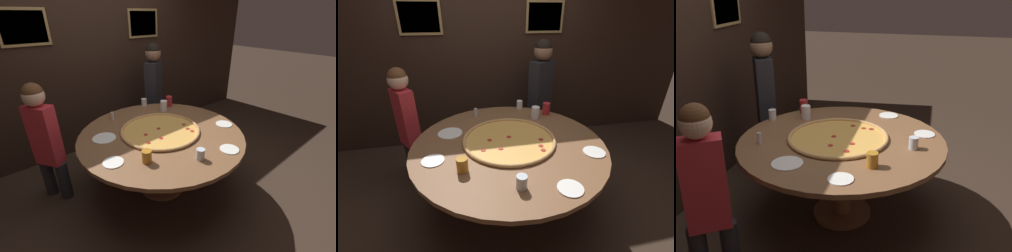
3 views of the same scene
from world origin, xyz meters
TOP-DOWN VIEW (x-y plane):
  - ground_plane at (0.00, 0.00)m, footprint 24.00×24.00m
  - back_wall at (0.00, 1.47)m, footprint 6.40×0.08m
  - dining_table at (0.00, 0.00)m, footprint 1.75×1.75m
  - giant_pizza at (0.01, 0.03)m, footprint 0.86×0.86m
  - drink_cup_by_shaker at (0.40, 0.46)m, footprint 0.09×0.09m
  - drink_cup_far_left at (-0.04, -0.60)m, footprint 0.08×0.08m
  - drink_cup_near_right at (-0.43, -0.34)m, footprint 0.09×0.09m
  - drink_cup_beside_pizza at (0.30, 0.76)m, footprint 0.07×0.07m
  - drink_cup_centre_back at (0.56, 0.54)m, footprint 0.08×0.08m
  - white_plate_left_side at (-0.53, 0.28)m, footprint 0.24×0.24m
  - white_plate_beside_cup at (0.68, -0.31)m, footprint 0.19×0.19m
  - white_plate_near_front at (-0.66, -0.16)m, footprint 0.18×0.18m
  - white_plate_right_side at (0.28, -0.68)m, footprint 0.18×0.18m
  - condiment_shaker at (-0.25, 0.64)m, footprint 0.04×0.04m
  - diner_side_right at (-1.00, 0.65)m, footprint 0.28×0.34m
  - diner_far_right at (0.65, 1.00)m, footprint 0.39×0.32m

SIDE VIEW (x-z plane):
  - ground_plane at x=0.00m, z-range 0.00..0.00m
  - dining_table at x=0.00m, z-range 0.26..1.00m
  - white_plate_left_side at x=-0.53m, z-range 0.74..0.75m
  - white_plate_beside_cup at x=0.68m, z-range 0.74..0.75m
  - white_plate_near_front at x=-0.66m, z-range 0.74..0.75m
  - white_plate_right_side at x=0.28m, z-range 0.74..0.75m
  - diner_side_right at x=-1.00m, z-range 0.09..1.42m
  - giant_pizza at x=0.01m, z-range 0.74..0.77m
  - condiment_shaker at x=-0.25m, z-range 0.74..0.84m
  - drink_cup_far_left at x=-0.04m, z-range 0.74..0.84m
  - drink_cup_beside_pizza at x=0.30m, z-range 0.74..0.84m
  - drink_cup_near_right at x=-0.43m, z-range 0.74..0.85m
  - drink_cup_by_shaker at x=0.40m, z-range 0.74..0.87m
  - drink_cup_centre_back at x=0.56m, z-range 0.74..0.88m
  - diner_far_right at x=0.65m, z-range 0.10..1.62m
  - back_wall at x=0.00m, z-range 0.00..2.60m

